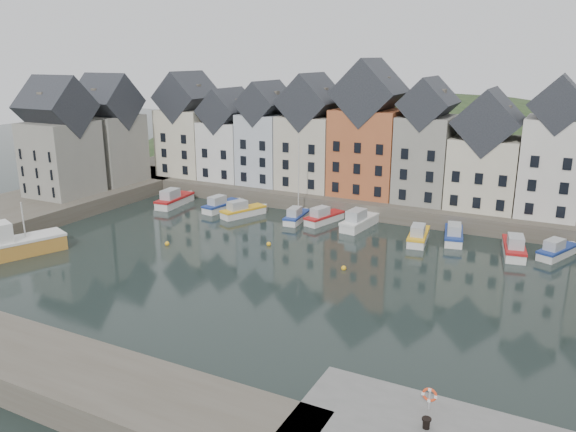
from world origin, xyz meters
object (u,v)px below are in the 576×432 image
Objects in this scene: boat_d at (296,216)px; life_ring_post at (430,395)px; mooring_bollard at (426,423)px; large_vessel at (1,246)px; boat_a at (174,200)px.

boat_d reaches higher than life_ring_post.
life_ring_post is (-0.26, 1.58, 0.55)m from mooring_bollard.
large_vessel reaches higher than life_ring_post.
boat_a is 0.67× the size of boat_d.
boat_d is 19.01× the size of mooring_bollard.
boat_a is 5.52× the size of life_ring_post.
mooring_bollard is (24.99, -35.74, 1.62)m from boat_d.
boat_d is at bearing 124.96° from mooring_bollard.
life_ring_post reaches higher than boat_a.
boat_d is at bearing 72.56° from large_vessel.
mooring_bollard is at bearing -60.83° from boat_d.
life_ring_post is at bearing -43.07° from boat_a.
boat_d is 42.23m from life_ring_post.
life_ring_post is at bearing 11.04° from large_vessel.
boat_d is 33.08m from large_vessel.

